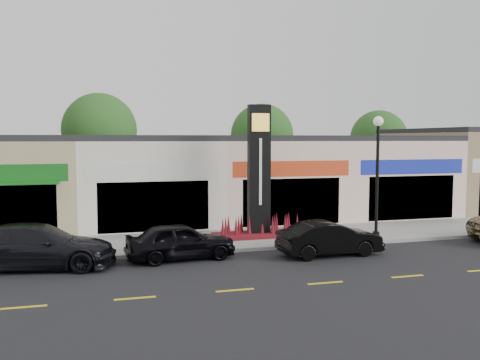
{
  "coord_description": "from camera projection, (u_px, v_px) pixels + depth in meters",
  "views": [
    {
      "loc": [
        -3.82,
        -17.7,
        4.63
      ],
      "look_at": [
        2.05,
        4.0,
        2.79
      ],
      "focal_mm": 38.0,
      "sensor_mm": 36.0,
      "label": 1
    }
  ],
  "objects": [
    {
      "name": "tree_rear_west",
      "position": [
        100.0,
        130.0,
        35.69
      ],
      "size": [
        5.2,
        5.2,
        7.83
      ],
      "color": "#382619",
      "rests_on": "ground"
    },
    {
      "name": "shop_pink_e",
      "position": [
        367.0,
        174.0,
        32.49
      ],
      "size": [
        7.0,
        10.01,
        4.8
      ],
      "color": "beige",
      "rests_on": "ground"
    },
    {
      "name": "shop_cream",
      "position": [
        145.0,
        178.0,
        28.85
      ],
      "size": [
        7.0,
        10.01,
        4.8
      ],
      "color": "silver",
      "rests_on": "ground"
    },
    {
      "name": "ground",
      "position": [
        214.0,
        267.0,
        18.4
      ],
      "size": [
        120.0,
        120.0,
        0.0
      ],
      "primitive_type": "plane",
      "color": "black",
      "rests_on": "ground"
    },
    {
      "name": "pylon_sign",
      "position": [
        259.0,
        191.0,
        23.03
      ],
      "size": [
        4.2,
        1.3,
        6.0
      ],
      "color": "#5A0F18",
      "rests_on": "sidewalk"
    },
    {
      "name": "car_black_sedan",
      "position": [
        181.0,
        241.0,
        19.45
      ],
      "size": [
        2.1,
        4.34,
        1.43
      ],
      "primitive_type": "imported",
      "rotation": [
        0.0,
        0.0,
        1.67
      ],
      "color": "black",
      "rests_on": "ground"
    },
    {
      "name": "curb",
      "position": [
        203.0,
        252.0,
        20.41
      ],
      "size": [
        52.0,
        0.2,
        0.15
      ],
      "primitive_type": "cube",
      "color": "gray",
      "rests_on": "ground"
    },
    {
      "name": "sidewalk",
      "position": [
        193.0,
        241.0,
        22.58
      ],
      "size": [
        52.0,
        4.3,
        0.15
      ],
      "primitive_type": "cube",
      "color": "gray",
      "rests_on": "ground"
    },
    {
      "name": "car_black_conv",
      "position": [
        330.0,
        238.0,
        20.11
      ],
      "size": [
        1.63,
        4.21,
        1.37
      ],
      "primitive_type": "imported",
      "rotation": [
        0.0,
        0.0,
        1.61
      ],
      "color": "black",
      "rests_on": "ground"
    },
    {
      "name": "shop_pink_w",
      "position": [
        263.0,
        176.0,
        30.67
      ],
      "size": [
        7.0,
        10.01,
        4.8
      ],
      "color": "beige",
      "rests_on": "ground"
    },
    {
      "name": "tree_rear_mid",
      "position": [
        262.0,
        135.0,
        38.84
      ],
      "size": [
        4.8,
        4.8,
        7.29
      ],
      "color": "#382619",
      "rests_on": "ground"
    },
    {
      "name": "shop_tan",
      "position": [
        460.0,
        168.0,
        34.3
      ],
      "size": [
        7.0,
        10.01,
        5.3
      ],
      "color": "#9C825B",
      "rests_on": "ground"
    },
    {
      "name": "tree_rear_east",
      "position": [
        379.0,
        139.0,
        41.47
      ],
      "size": [
        4.6,
        4.6,
        6.94
      ],
      "color": "#382619",
      "rests_on": "ground"
    },
    {
      "name": "car_dark_sedan",
      "position": [
        38.0,
        246.0,
        18.11
      ],
      "size": [
        3.1,
        5.77,
        1.59
      ],
      "primitive_type": "imported",
      "rotation": [
        0.0,
        0.0,
        1.4
      ],
      "color": "black",
      "rests_on": "ground"
    },
    {
      "name": "lamp_east_near",
      "position": [
        377.0,
        165.0,
        22.6
      ],
      "size": [
        0.44,
        0.44,
        5.47
      ],
      "color": "black",
      "rests_on": "sidewalk"
    },
    {
      "name": "shop_beige",
      "position": [
        12.0,
        181.0,
        27.02
      ],
      "size": [
        7.0,
        10.85,
        4.8
      ],
      "color": "tan",
      "rests_on": "ground"
    }
  ]
}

